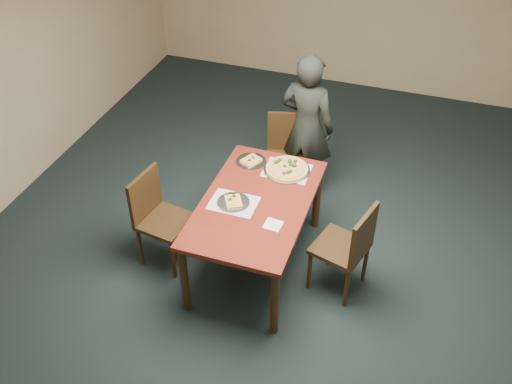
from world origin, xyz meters
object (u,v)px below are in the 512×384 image
(chair_right, at_px, (349,245))
(diner, at_px, (307,127))
(dining_table, at_px, (256,209))
(slice_plate_near, at_px, (233,202))
(chair_far, at_px, (287,152))
(pizza_pan, at_px, (287,169))
(chair_left, at_px, (157,214))
(slice_plate_far, at_px, (251,161))

(chair_right, xyz_separation_m, diner, (-0.72, 1.27, 0.27))
(dining_table, xyz_separation_m, slice_plate_near, (-0.17, -0.08, 0.11))
(chair_far, bearing_deg, chair_right, -68.47)
(chair_far, xyz_separation_m, pizza_pan, (0.17, -0.62, 0.26))
(dining_table, distance_m, chair_right, 0.85)
(dining_table, height_order, slice_plate_near, slice_plate_near)
(chair_far, distance_m, slice_plate_near, 1.24)
(dining_table, bearing_deg, diner, 84.60)
(dining_table, xyz_separation_m, chair_right, (0.84, -0.03, -0.14))
(chair_left, height_order, slice_plate_far, chair_left)
(dining_table, distance_m, chair_far, 1.14)
(slice_plate_near, distance_m, slice_plate_far, 0.62)
(chair_far, bearing_deg, dining_table, -103.45)
(chair_far, relative_size, pizza_pan, 2.14)
(chair_far, bearing_deg, diner, 19.17)
(chair_far, relative_size, slice_plate_far, 3.25)
(chair_far, relative_size, diner, 0.58)
(chair_far, xyz_separation_m, slice_plate_near, (-0.13, -1.21, 0.25))
(chair_far, relative_size, slice_plate_near, 3.25)
(pizza_pan, distance_m, slice_plate_far, 0.36)
(slice_plate_far, bearing_deg, chair_left, -131.99)
(chair_left, bearing_deg, pizza_pan, -46.95)
(slice_plate_near, relative_size, slice_plate_far, 1.00)
(slice_plate_near, bearing_deg, chair_right, 3.05)
(chair_left, height_order, slice_plate_near, chair_left)
(chair_left, distance_m, slice_plate_near, 0.75)
(chair_left, bearing_deg, slice_plate_far, -33.55)
(chair_far, xyz_separation_m, chair_left, (-0.83, -1.31, 0.00))
(dining_table, distance_m, slice_plate_far, 0.59)
(diner, xyz_separation_m, slice_plate_far, (-0.35, -0.71, -0.02))
(diner, height_order, slice_plate_near, diner)
(chair_left, bearing_deg, diner, -26.37)
(chair_right, relative_size, pizza_pan, 2.14)
(diner, relative_size, slice_plate_far, 5.60)
(pizza_pan, xyz_separation_m, slice_plate_far, (-0.36, 0.02, -0.01))
(diner, xyz_separation_m, pizza_pan, (0.01, -0.73, -0.01))
(diner, distance_m, pizza_pan, 0.73)
(chair_far, xyz_separation_m, chair_right, (0.88, -1.16, 0.00))
(chair_right, bearing_deg, dining_table, -76.36)
(dining_table, bearing_deg, chair_right, -2.13)
(chair_left, relative_size, slice_plate_far, 3.25)
(dining_table, bearing_deg, slice_plate_far, 113.46)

